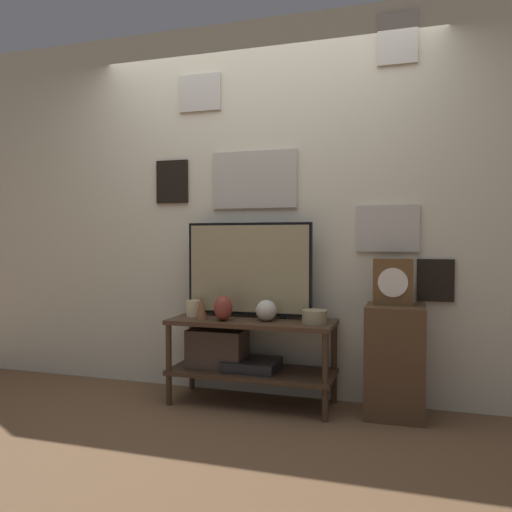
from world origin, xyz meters
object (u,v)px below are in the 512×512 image
television (249,269)px  vase_wide_bowl (315,317)px  candle_jar (193,308)px  mantel_clock (393,282)px  vase_slim_bronze (201,307)px  vase_round_glass (266,310)px  vase_urn_stoneware (223,308)px

television → vase_wide_bowl: (0.49, -0.12, -0.30)m
candle_jar → mantel_clock: mantel_clock is taller
mantel_clock → vase_slim_bronze: bearing=-172.6°
vase_round_glass → vase_urn_stoneware: size_ratio=0.83×
candle_jar → vase_wide_bowl: bearing=-1.7°
vase_slim_bronze → vase_wide_bowl: size_ratio=1.06×
candle_jar → vase_urn_stoneware: bearing=-19.9°
television → mantel_clock: television is taller
television → vase_slim_bronze: size_ratio=5.19×
vase_round_glass → mantel_clock: size_ratio=0.48×
vase_round_glass → vase_urn_stoneware: vase_urn_stoneware is taller
vase_slim_bronze → vase_wide_bowl: 0.77m
television → vase_urn_stoneware: size_ratio=5.26×
vase_slim_bronze → mantel_clock: bearing=7.4°
vase_round_glass → vase_wide_bowl: 0.33m
vase_slim_bronze → vase_round_glass: vase_slim_bronze is taller
television → vase_round_glass: television is taller
candle_jar → mantel_clock: (1.36, 0.06, 0.22)m
vase_slim_bronze → candle_jar: 0.15m
vase_urn_stoneware → candle_jar: (-0.26, 0.09, -0.03)m
vase_wide_bowl → vase_round_glass: bearing=-179.6°
vase_slim_bronze → vase_urn_stoneware: size_ratio=1.01×
vase_wide_bowl → vase_urn_stoneware: size_ratio=0.95×
television → vase_round_glass: bearing=-37.2°
vase_urn_stoneware → mantel_clock: bearing=8.1°
vase_urn_stoneware → candle_jar: bearing=160.1°
television → vase_urn_stoneware: bearing=-122.0°
vase_wide_bowl → vase_slim_bronze: bearing=-174.4°
vase_round_glass → television: bearing=142.8°
vase_round_glass → vase_wide_bowl: vase_round_glass is taller
candle_jar → mantel_clock: size_ratio=0.39×
mantel_clock → television: bearing=178.0°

